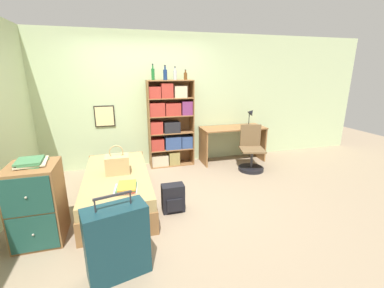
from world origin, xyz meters
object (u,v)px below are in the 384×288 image
at_px(magazine_pile_on_dresser, 31,162).
at_px(bottle_blue, 186,76).
at_px(bottle_brown, 165,74).
at_px(desk_chair, 251,156).
at_px(bottle_clear, 175,75).
at_px(suitcase, 117,242).
at_px(desk, 233,137).
at_px(backpack, 173,198).
at_px(bottle_green, 153,74).
at_px(handbag, 117,164).
at_px(desk_lamp, 251,114).
at_px(bed, 118,187).
at_px(book_stack_on_bed, 126,187).
at_px(dresser, 37,203).
at_px(bookcase, 169,124).

relative_size(magazine_pile_on_dresser, bottle_blue, 2.01).
relative_size(bottle_brown, bottle_blue, 1.41).
distance_m(bottle_brown, desk_chair, 2.28).
xyz_separation_m(bottle_clear, desk_chair, (1.33, -0.73, -1.53)).
height_order(bottle_blue, desk_chair, bottle_blue).
xyz_separation_m(suitcase, desk, (2.38, 2.67, 0.17)).
distance_m(bottle_brown, backpack, 2.44).
xyz_separation_m(magazine_pile_on_dresser, bottle_green, (1.62, 1.96, 0.90)).
relative_size(handbag, backpack, 1.07).
bearing_deg(desk_lamp, desk, -172.47).
distance_m(handbag, bottle_blue, 2.25).
distance_m(desk, desk_lamp, 0.63).
distance_m(desk_lamp, desk_chair, 0.99).
height_order(bottle_green, desk_chair, bottle_green).
height_order(magazine_pile_on_dresser, bottle_brown, bottle_brown).
relative_size(bed, bottle_clear, 7.75).
height_order(bottle_brown, bottle_clear, bottle_brown).
xyz_separation_m(bed, desk, (2.37, 1.20, 0.30)).
xyz_separation_m(bottle_brown, desk_chair, (1.53, -0.69, -1.54)).
height_order(book_stack_on_bed, dresser, dresser).
xyz_separation_m(bottle_green, backpack, (-0.04, -1.83, -1.63)).
xyz_separation_m(dresser, bottle_blue, (2.24, 2.00, 1.33)).
distance_m(dresser, bottle_clear, 3.18).
height_order(bottle_blue, desk, bottle_blue).
bearing_deg(desk, dresser, -149.90).
bearing_deg(bookcase, dresser, -133.62).
bearing_deg(handbag, desk, 27.14).
height_order(bottle_brown, bottle_blue, bottle_brown).
bearing_deg(suitcase, handbag, 89.00).
bearing_deg(desk, bookcase, 175.00).
bearing_deg(dresser, desk_chair, 21.04).
bearing_deg(bottle_clear, bookcase, -163.90).
relative_size(book_stack_on_bed, bottle_clear, 1.39).
bearing_deg(desk_chair, desk, 104.04).
xyz_separation_m(bookcase, backpack, (-0.31, -1.81, -0.66)).
bearing_deg(dresser, bottle_green, 51.20).
height_order(bed, dresser, dresser).
xyz_separation_m(dresser, bookcase, (1.89, 1.99, 0.40)).
bearing_deg(suitcase, desk_chair, 39.80).
bearing_deg(bed, backpack, -33.83).
bearing_deg(bottle_clear, handbag, -130.53).
distance_m(magazine_pile_on_dresser, backpack, 1.75).
relative_size(magazine_pile_on_dresser, desk_lamp, 1.03).
bearing_deg(backpack, desk_chair, 32.03).
xyz_separation_m(handbag, desk, (2.35, 1.21, -0.06)).
distance_m(desk_lamp, backpack, 2.83).
relative_size(bottle_green, desk_lamp, 0.78).
xyz_separation_m(bottle_clear, desk_lamp, (1.61, -0.10, -0.83)).
bearing_deg(magazine_pile_on_dresser, handbag, 34.88).
bearing_deg(magazine_pile_on_dresser, bottle_green, 50.40).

